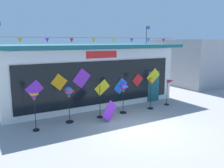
# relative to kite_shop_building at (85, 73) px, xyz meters

# --- Properties ---
(ground_plane) EXTENTS (80.00, 80.00, 0.00)m
(ground_plane) POSITION_rel_kite_shop_building_xyz_m (0.11, -6.05, -1.89)
(ground_plane) COLOR #9E9B99
(kite_shop_building) EXTENTS (11.11, 5.63, 5.04)m
(kite_shop_building) POSITION_rel_kite_shop_building_xyz_m (0.00, 0.00, 0.00)
(kite_shop_building) COLOR silver
(kite_shop_building) RESTS_ON ground_plane
(wind_spinner_far_left) EXTENTS (0.31, 0.31, 1.85)m
(wind_spinner_far_left) POSITION_rel_kite_shop_building_xyz_m (-4.08, -3.83, -0.41)
(wind_spinner_far_left) COLOR black
(wind_spinner_far_left) RESTS_ON ground_plane
(wind_spinner_left) EXTENTS (0.40, 0.40, 1.78)m
(wind_spinner_left) POSITION_rel_kite_shop_building_xyz_m (-2.41, -3.56, -0.48)
(wind_spinner_left) COLOR black
(wind_spinner_left) RESTS_ON ground_plane
(wind_spinner_center_left) EXTENTS (0.54, 0.33, 1.71)m
(wind_spinner_center_left) POSITION_rel_kite_shop_building_xyz_m (-0.66, -3.66, -0.71)
(wind_spinner_center_left) COLOR black
(wind_spinner_center_left) RESTS_ON ground_plane
(wind_spinner_center_right) EXTENTS (0.38, 0.38, 1.70)m
(wind_spinner_center_right) POSITION_rel_kite_shop_building_xyz_m (0.68, -3.61, -0.55)
(wind_spinner_center_right) COLOR black
(wind_spinner_center_right) RESTS_ON ground_plane
(wind_spinner_right) EXTENTS (0.35, 0.35, 1.88)m
(wind_spinner_right) POSITION_rel_kite_shop_building_xyz_m (2.52, -3.73, -0.51)
(wind_spinner_right) COLOR black
(wind_spinner_right) RESTS_ON ground_plane
(wind_spinner_far_right) EXTENTS (0.72, 0.31, 1.61)m
(wind_spinner_far_right) POSITION_rel_kite_shop_building_xyz_m (4.17, -3.58, -0.64)
(wind_spinner_far_right) COLOR black
(wind_spinner_far_right) RESTS_ON ground_plane
(display_kite_on_ground) EXTENTS (1.02, 0.34, 1.02)m
(display_kite_on_ground) POSITION_rel_kite_shop_building_xyz_m (-0.61, -4.35, -1.37)
(display_kite_on_ground) COLOR purple
(display_kite_on_ground) RESTS_ON ground_plane
(neighbour_building) EXTENTS (5.71, 6.34, 4.07)m
(neighbour_building) POSITION_rel_kite_shop_building_xyz_m (11.56, 1.09, 0.15)
(neighbour_building) COLOR #99999E
(neighbour_building) RESTS_ON ground_plane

